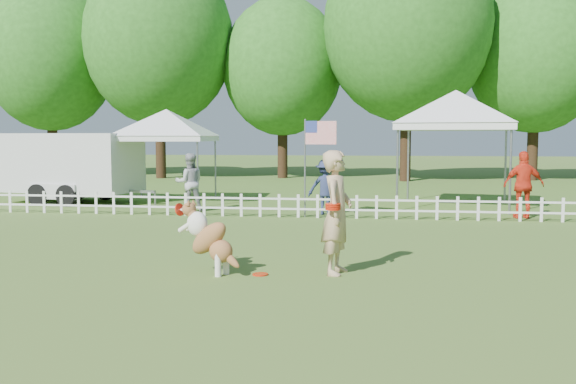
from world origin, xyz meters
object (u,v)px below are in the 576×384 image
at_px(flag_pole, 305,168).
at_px(cargo_trailer, 72,167).
at_px(dog, 210,238).
at_px(spectator_a, 190,182).
at_px(canopy_tent_left, 167,157).
at_px(canopy_tent_right, 455,150).
at_px(handler, 337,212).
at_px(spectator_c, 524,185).
at_px(spectator_b, 326,187).
at_px(frisbee_on_turf, 260,274).

bearing_deg(flag_pole, cargo_trailer, -174.76).
relative_size(dog, spectator_a, 0.67).
distance_m(dog, spectator_a, 8.27).
bearing_deg(canopy_tent_left, canopy_tent_right, -3.16).
relative_size(canopy_tent_left, canopy_tent_right, 0.85).
relative_size(dog, flag_pole, 0.43).
height_order(handler, dog, handler).
bearing_deg(spectator_a, spectator_c, 156.75).
bearing_deg(canopy_tent_right, handler, -97.95).
bearing_deg(dog, spectator_a, 132.89).
bearing_deg(spectator_b, canopy_tent_right, -143.91).
bearing_deg(dog, canopy_tent_right, 88.72).
bearing_deg(handler, frisbee_on_turf, 112.90).
distance_m(dog, frisbee_on_turf, 0.94).
bearing_deg(canopy_tent_left, cargo_trailer, -174.51).
bearing_deg(spectator_c, dog, 46.07).
bearing_deg(spectator_b, spectator_a, -0.07).
bearing_deg(frisbee_on_turf, handler, 12.85).
distance_m(dog, canopy_tent_left, 10.93).
relative_size(spectator_a, spectator_c, 0.94).
bearing_deg(handler, spectator_c, -20.29).
bearing_deg(dog, spectator_b, 105.57).
distance_m(frisbee_on_turf, canopy_tent_right, 10.92).
bearing_deg(cargo_trailer, dog, -45.35).
relative_size(canopy_tent_right, flag_pole, 1.33).
distance_m(canopy_tent_left, canopy_tent_right, 8.83).
relative_size(spectator_a, spectator_b, 1.10).
distance_m(cargo_trailer, spectator_a, 4.76).
height_order(flag_pole, spectator_a, flag_pole).
xyz_separation_m(handler, cargo_trailer, (-8.97, 9.39, 0.17)).
bearing_deg(cargo_trailer, flag_pole, -10.06).
height_order(spectator_a, spectator_c, spectator_c).
relative_size(canopy_tent_left, flag_pole, 1.13).
height_order(cargo_trailer, spectator_c, cargo_trailer).
relative_size(handler, flag_pole, 0.74).
bearing_deg(spectator_b, frisbee_on_turf, 89.81).
distance_m(spectator_a, spectator_b, 3.81).
xyz_separation_m(handler, canopy_tent_left, (-6.01, 9.82, 0.50)).
bearing_deg(spectator_b, handler, 98.53).
distance_m(canopy_tent_left, cargo_trailer, 3.01).
relative_size(canopy_tent_left, cargo_trailer, 0.57).
relative_size(frisbee_on_turf, canopy_tent_left, 0.08).
height_order(frisbee_on_turf, canopy_tent_left, canopy_tent_left).
xyz_separation_m(flag_pole, spectator_c, (5.56, 0.51, -0.41)).
distance_m(spectator_b, spectator_c, 5.07).
height_order(dog, canopy_tent_left, canopy_tent_left).
bearing_deg(cargo_trailer, canopy_tent_right, 10.39).
xyz_separation_m(canopy_tent_right, flag_pole, (-4.10, -2.97, -0.42)).
xyz_separation_m(canopy_tent_right, spectator_b, (-3.61, -2.40, -0.94)).
xyz_separation_m(canopy_tent_right, spectator_a, (-7.42, -2.23, -0.87)).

